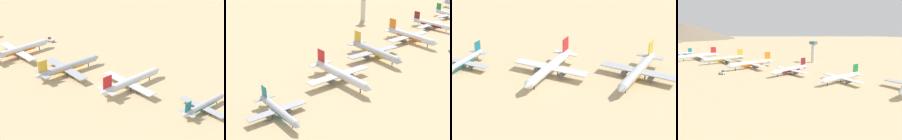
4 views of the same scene
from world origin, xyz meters
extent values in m
plane|color=tan|center=(0.00, 0.00, 0.00)|extent=(1822.12, 1822.12, 0.00)
cylinder|color=#B2B7C1|center=(26.68, -149.33, 4.07)|extent=(35.05, 7.33, 3.68)
cone|color=#B2B7C1|center=(45.55, -151.32, 4.07)|extent=(3.46, 3.91, 3.61)
cone|color=#B2B7C1|center=(8.00, -147.35, 4.07)|extent=(3.04, 3.58, 3.31)
cube|color=#14727F|center=(11.47, -147.72, 8.38)|extent=(5.33, 0.90, 6.78)
cube|color=#A4A8B2|center=(10.89, -147.65, 4.43)|extent=(4.30, 11.88, 0.35)
cube|color=#A4A8B2|center=(25.24, -149.17, 3.42)|extent=(8.28, 33.25, 0.44)
cylinder|color=#4C4C54|center=(26.62, -143.48, 2.09)|extent=(4.28, 2.64, 2.23)
cylinder|color=#4C4C54|center=(25.40, -155.03, 2.09)|extent=(4.28, 2.64, 2.23)
cylinder|color=black|center=(39.85, -150.72, 1.85)|extent=(0.43, 0.43, 3.70)
cylinder|color=black|center=(24.54, -146.57, 1.85)|extent=(0.43, 0.43, 3.70)
cylinder|color=black|center=(24.01, -151.57, 1.85)|extent=(0.43, 0.43, 3.70)
cylinder|color=#14727F|center=(26.68, -149.33, 3.79)|extent=(19.45, 5.69, 3.69)
cylinder|color=silver|center=(18.57, -96.98, 5.55)|extent=(47.88, 9.58, 5.03)
cone|color=silver|center=(44.37, -99.47, 5.55)|extent=(4.69, 5.31, 4.93)
cone|color=silver|center=(-6.97, -94.52, 5.55)|extent=(4.12, 4.86, 4.52)
cube|color=red|center=(-2.23, -94.97, 11.44)|extent=(7.29, 1.16, 9.26)
cube|color=silver|center=(-3.02, -94.90, 6.06)|extent=(5.74, 16.20, 0.48)
cube|color=silver|center=(16.60, -96.79, 4.68)|extent=(10.90, 45.40, 0.60)
cylinder|color=#4C4C54|center=(18.41, -88.99, 2.86)|extent=(5.82, 3.56, 3.04)
cylinder|color=#4C4C54|center=(16.89, -104.79, 2.86)|extent=(5.82, 3.56, 3.04)
cylinder|color=black|center=(36.58, -98.72, 2.53)|extent=(0.58, 0.58, 5.05)
cylinder|color=black|center=(15.61, -93.24, 2.53)|extent=(0.58, 0.58, 5.05)
cylinder|color=black|center=(14.95, -100.09, 2.53)|extent=(0.58, 0.58, 5.05)
cylinder|color=#B2B7C1|center=(5.47, -48.94, 5.54)|extent=(47.70, 11.65, 5.01)
cone|color=#B2B7C1|center=(31.05, -52.59, 5.54)|extent=(4.87, 5.46, 4.91)
cone|color=#B2B7C1|center=(-19.86, -45.34, 5.54)|extent=(4.29, 4.98, 4.51)
cube|color=gold|center=(-15.16, -46.01, 11.40)|extent=(7.24, 1.48, 9.23)
cube|color=#A4A8B2|center=(-15.94, -45.90, 6.04)|extent=(6.41, 16.26, 0.47)
cube|color=#A4A8B2|center=(3.51, -48.66, 4.66)|extent=(12.85, 45.31, 0.59)
cylinder|color=#4C4C54|center=(5.67, -40.98, 2.85)|extent=(5.91, 3.78, 3.03)
cylinder|color=#4C4C54|center=(3.44, -56.65, 2.85)|extent=(5.91, 3.78, 3.03)
cylinder|color=black|center=(23.32, -51.49, 2.52)|extent=(0.58, 0.58, 5.04)
cylinder|color=black|center=(2.69, -45.08, 2.52)|extent=(0.58, 0.58, 5.04)
cylinder|color=black|center=(1.72, -51.87, 2.52)|extent=(0.58, 0.58, 5.04)
cylinder|color=gold|center=(5.47, -48.94, 5.16)|extent=(26.55, 8.65, 5.02)
cylinder|color=silver|center=(0.83, 1.96, 5.55)|extent=(47.80, 9.72, 5.02)
cone|color=silver|center=(26.59, -0.62, 5.55)|extent=(4.69, 5.31, 4.92)
cube|color=silver|center=(-1.14, 2.15, 4.67)|extent=(11.04, 45.33, 0.59)
cylinder|color=#4C4C54|center=(0.70, 9.93, 2.85)|extent=(5.82, 3.57, 3.04)
cylinder|color=#4C4C54|center=(-0.87, -5.83, 2.85)|extent=(5.82, 3.57, 3.04)
cylinder|color=black|center=(18.81, 0.16, 2.52)|extent=(0.58, 0.58, 5.04)
cylinder|color=black|center=(-2.11, 5.70, 2.52)|extent=(0.58, 0.58, 5.04)
cylinder|color=black|center=(-2.79, -1.13, 2.52)|extent=(0.58, 0.58, 5.04)
cylinder|color=orange|center=(0.83, 1.96, 5.17)|extent=(26.52, 7.60, 5.03)
cube|color=silver|center=(36.29, 6.06, 1.95)|extent=(3.98, 5.68, 1.70)
cube|color=#333338|center=(35.70, 7.65, 3.35)|extent=(2.57, 2.41, 1.10)
cylinder|color=black|center=(34.52, 7.50, 0.55)|extent=(0.71, 1.15, 1.10)
cylinder|color=black|center=(36.68, 8.31, 0.55)|extent=(0.71, 1.15, 1.10)
cylinder|color=black|center=(35.91, 3.80, 0.55)|extent=(0.71, 1.15, 1.10)
cylinder|color=black|center=(38.06, 4.61, 0.55)|extent=(0.71, 1.15, 1.10)
camera|label=1|loc=(-192.52, -274.58, 146.55)|focal=73.88mm
camera|label=2|loc=(157.54, -233.07, 90.51)|focal=54.90mm
camera|label=3|loc=(233.11, -7.98, 113.94)|focal=72.27mm
camera|label=4|loc=(118.21, 176.91, 42.46)|focal=31.64mm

